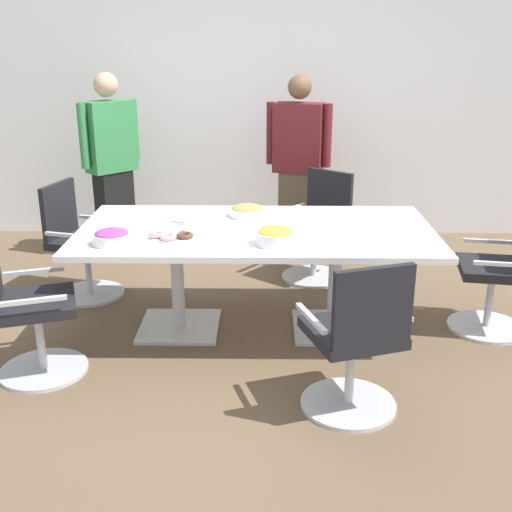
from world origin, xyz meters
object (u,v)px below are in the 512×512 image
object	(u,v)px
conference_table	(256,246)
plate_stack	(189,220)
person_standing_1	(298,164)
snack_bowl_cookies	(247,211)
office_chair_0	(27,313)
office_chair_2	(501,276)
snack_bowl_candy_mix	(112,237)
snack_bowl_chips_yellow	(275,236)
office_chair_4	(80,247)
person_standing_0	(112,163)
office_chair_3	(318,232)
donut_platter	(175,233)
office_chair_1	(356,346)

from	to	relation	value
conference_table	plate_stack	xyz separation A→B (m)	(-0.47, 0.12, 0.15)
person_standing_1	snack_bowl_cookies	size ratio (longest dim) A/B	6.48
plate_stack	office_chair_0	bearing A→B (deg)	-139.57
conference_table	office_chair_2	distance (m)	1.72
snack_bowl_candy_mix	snack_bowl_chips_yellow	world-z (taller)	snack_bowl_chips_yellow
office_chair_4	snack_bowl_cookies	world-z (taller)	office_chair_4
person_standing_0	snack_bowl_chips_yellow	distance (m)	2.49
office_chair_0	office_chair_2	bearing A→B (deg)	83.53
office_chair_3	donut_platter	bearing A→B (deg)	88.29
office_chair_4	person_standing_1	distance (m)	2.12
office_chair_0	snack_bowl_cookies	bearing A→B (deg)	107.27
person_standing_1	snack_bowl_chips_yellow	bearing A→B (deg)	99.55
person_standing_1	conference_table	bearing A→B (deg)	94.05
office_chair_4	donut_platter	bearing A→B (deg)	62.77
conference_table	plate_stack	world-z (taller)	plate_stack
office_chair_2	snack_bowl_cookies	distance (m)	1.83
office_chair_3	donut_platter	distance (m)	1.65
snack_bowl_cookies	plate_stack	xyz separation A→B (m)	(-0.40, -0.17, -0.02)
person_standing_0	office_chair_3	bearing A→B (deg)	116.80
conference_table	donut_platter	size ratio (longest dim) A/B	7.29
office_chair_4	person_standing_0	bearing A→B (deg)	-167.69
conference_table	plate_stack	size ratio (longest dim) A/B	10.87
snack_bowl_cookies	donut_platter	distance (m)	0.66
office_chair_4	plate_stack	bearing A→B (deg)	76.99
snack_bowl_cookies	office_chair_2	bearing A→B (deg)	-9.05
office_chair_2	office_chair_4	world-z (taller)	same
office_chair_2	snack_bowl_chips_yellow	size ratio (longest dim) A/B	3.69
conference_table	snack_bowl_cookies	bearing A→B (deg)	102.97
conference_table	office_chair_1	bearing A→B (deg)	-62.05
office_chair_3	office_chair_2	bearing A→B (deg)	177.67
snack_bowl_chips_yellow	snack_bowl_cookies	xyz separation A→B (m)	(-0.19, 0.64, -0.01)
office_chair_3	plate_stack	world-z (taller)	office_chair_3
office_chair_2	office_chair_1	bearing A→B (deg)	141.60
office_chair_0	office_chair_4	xyz separation A→B (m)	(-0.03, 1.27, 0.00)
person_standing_0	snack_bowl_cookies	xyz separation A→B (m)	(1.29, -1.36, -0.08)
conference_table	office_chair_2	world-z (taller)	office_chair_2
office_chair_4	donut_platter	world-z (taller)	office_chair_4
office_chair_0	snack_bowl_candy_mix	xyz separation A→B (m)	(0.47, 0.29, 0.39)
snack_bowl_chips_yellow	office_chair_2	bearing A→B (deg)	12.74
snack_bowl_chips_yellow	office_chair_4	bearing A→B (deg)	147.76
conference_table	office_chair_4	world-z (taller)	office_chair_4
person_standing_1	plate_stack	bearing A→B (deg)	78.24
office_chair_1	conference_table	bearing A→B (deg)	99.37
office_chair_0	snack_bowl_cookies	xyz separation A→B (m)	(1.30, 0.94, 0.39)
person_standing_1	plate_stack	xyz separation A→B (m)	(-0.83, -1.56, -0.09)
office_chair_2	person_standing_1	size ratio (longest dim) A/B	0.55
office_chair_0	snack_bowl_candy_mix	bearing A→B (deg)	103.41
office_chair_3	office_chair_4	distance (m)	1.97
office_chair_1	plate_stack	xyz separation A→B (m)	(-1.02, 1.16, 0.37)
office_chair_1	snack_bowl_cookies	xyz separation A→B (m)	(-0.62, 1.34, 0.39)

